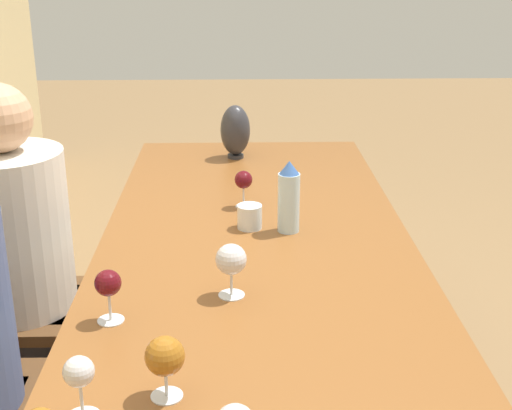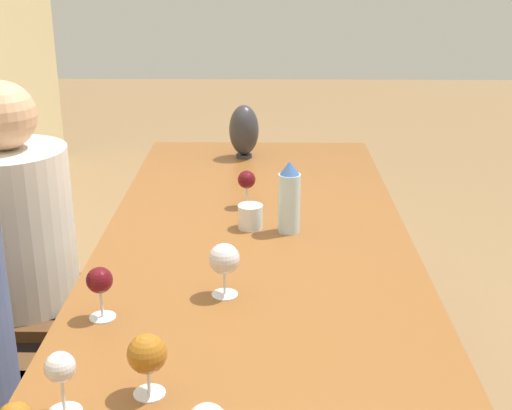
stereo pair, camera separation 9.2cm
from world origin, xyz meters
The scene contains 11 objects.
dining_table centered at (0.00, 0.00, 0.67)m, with size 2.56×0.99×0.74m.
water_bottle centered at (0.18, -0.11, 0.85)m, with size 0.07×0.07×0.24m.
water_tumbler centered at (0.21, 0.02, 0.78)m, with size 0.08×0.08×0.08m.
vase centered at (1.03, 0.07, 0.86)m, with size 0.13×0.13×0.23m.
wine_glass_0 centered at (-0.72, 0.21, 0.83)m, with size 0.08×0.08×0.14m.
wine_glass_1 centered at (-0.27, 0.08, 0.84)m, with size 0.08×0.08×0.15m.
wine_glass_2 centered at (0.41, 0.04, 0.83)m, with size 0.06×0.06×0.13m.
wine_glass_3 centered at (-0.79, 0.37, 0.84)m, with size 0.07×0.07×0.14m.
wine_glass_5 centered at (-0.40, 0.38, 0.84)m, with size 0.07×0.07×0.14m.
chair_far centered at (0.24, 0.89, 0.48)m, with size 0.44×0.44×0.90m.
person_far centered at (0.24, 0.80, 0.64)m, with size 0.39×0.39×1.22m.
Camera 2 is at (-1.98, -0.03, 1.63)m, focal length 50.00 mm.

